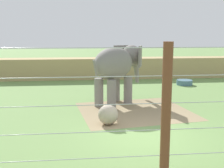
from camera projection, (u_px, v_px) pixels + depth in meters
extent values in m
plane|color=#6B8E4C|center=(146.00, 136.00, 9.90)|extent=(120.00, 120.00, 0.00)
cube|color=#937F5B|center=(135.00, 111.00, 13.13)|extent=(5.58, 5.14, 0.01)
cube|color=tan|center=(109.00, 68.00, 22.78)|extent=(36.00, 1.80, 1.63)
cylinder|color=gray|center=(116.00, 88.00, 15.01)|extent=(0.44, 0.44, 1.41)
cylinder|color=gray|center=(128.00, 90.00, 14.56)|extent=(0.44, 0.44, 1.41)
cylinder|color=gray|center=(99.00, 92.00, 13.86)|extent=(0.44, 0.44, 1.41)
cylinder|color=gray|center=(112.00, 94.00, 13.41)|extent=(0.44, 0.44, 1.41)
ellipsoid|color=gray|center=(114.00, 63.00, 13.96)|extent=(2.80, 2.89, 1.61)
ellipsoid|color=gray|center=(131.00, 56.00, 15.22)|extent=(1.49, 1.48, 1.16)
cube|color=gray|center=(121.00, 55.00, 15.49)|extent=(0.87, 0.45, 1.11)
cube|color=gray|center=(140.00, 56.00, 14.79)|extent=(0.36, 0.90, 1.11)
cylinder|color=gray|center=(136.00, 63.00, 15.64)|extent=(0.57, 0.58, 0.63)
cylinder|color=gray|center=(137.00, 70.00, 15.81)|extent=(0.44, 0.44, 0.59)
cylinder|color=gray|center=(137.00, 78.00, 15.95)|extent=(0.29, 0.29, 0.55)
cylinder|color=gray|center=(95.00, 68.00, 12.81)|extent=(0.28, 0.30, 0.80)
sphere|color=tan|center=(108.00, 115.00, 11.13)|extent=(0.80, 0.80, 0.80)
cylinder|color=brown|center=(166.00, 113.00, 6.74)|extent=(0.24, 0.24, 3.38)
cylinder|color=#B7B7BC|center=(172.00, 155.00, 6.95)|extent=(10.29, 0.02, 0.02)
cylinder|color=#B7B7BC|center=(173.00, 129.00, 6.83)|extent=(10.29, 0.02, 0.02)
cylinder|color=#B7B7BC|center=(174.00, 103.00, 6.71)|extent=(10.29, 0.02, 0.02)
cylinder|color=#B7B7BC|center=(175.00, 76.00, 6.60)|extent=(10.29, 0.02, 0.02)
cylinder|color=#B7B7BC|center=(176.00, 47.00, 6.48)|extent=(10.29, 0.02, 0.02)
cylinder|color=slate|center=(184.00, 82.00, 19.79)|extent=(1.10, 1.10, 0.35)
cylinder|color=#38607A|center=(185.00, 80.00, 19.77)|extent=(1.01, 1.01, 0.02)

